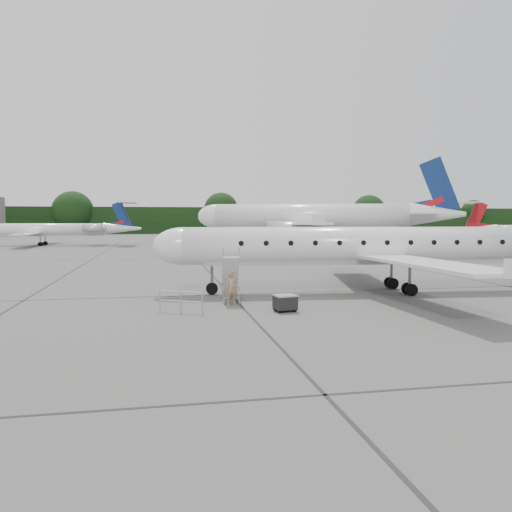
{
  "coord_description": "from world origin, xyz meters",
  "views": [
    {
      "loc": [
        -10.77,
        -23.17,
        4.41
      ],
      "look_at": [
        -5.35,
        4.69,
        2.3
      ],
      "focal_mm": 35.0,
      "sensor_mm": 36.0,
      "label": 1
    }
  ],
  "objects": [
    {
      "name": "passenger",
      "position": [
        -7.16,
        1.86,
        0.88
      ],
      "size": [
        0.69,
        0.5,
        1.75
      ],
      "primitive_type": "imported",
      "rotation": [
        0.0,
        0.0,
        0.13
      ],
      "color": "#92704F",
      "rests_on": "ground"
    },
    {
      "name": "bg_regional_left",
      "position": [
        -30.78,
        64.77,
        3.67
      ],
      "size": [
        29.42,
        22.18,
        7.35
      ],
      "primitive_type": null,
      "rotation": [
        0.0,
        0.0,
        -0.07
      ],
      "color": "silver",
      "rests_on": "ground"
    },
    {
      "name": "baggage_cart",
      "position": [
        -4.91,
        -0.35,
        0.43
      ],
      "size": [
        1.12,
        0.96,
        0.86
      ],
      "primitive_type": null,
      "rotation": [
        0.0,
        0.0,
        0.17
      ],
      "color": "black",
      "rests_on": "ground"
    },
    {
      "name": "treeline",
      "position": [
        0.0,
        130.0,
        4.0
      ],
      "size": [
        260.0,
        4.0,
        8.0
      ],
      "primitive_type": "cube",
      "color": "black",
      "rests_on": "ground"
    },
    {
      "name": "safety_railing",
      "position": [
        -9.82,
        0.24,
        0.5
      ],
      "size": [
        1.98,
        1.11,
        1.0
      ],
      "primitive_type": null,
      "rotation": [
        0.0,
        0.0,
        -0.49
      ],
      "color": "#989BA1",
      "rests_on": "ground"
    },
    {
      "name": "ground",
      "position": [
        0.0,
        0.0,
        0.0
      ],
      "size": [
        320.0,
        320.0,
        0.0
      ],
      "primitive_type": "plane",
      "color": "#595957",
      "rests_on": "ground"
    },
    {
      "name": "bg_narrowbody",
      "position": [
        11.95,
        50.2,
        6.7
      ],
      "size": [
        43.78,
        37.07,
        13.39
      ],
      "primitive_type": null,
      "rotation": [
        0.0,
        0.0,
        -0.31
      ],
      "color": "silver",
      "rests_on": "ground"
    },
    {
      "name": "airstair",
      "position": [
        -7.04,
        3.24,
        1.23
      ],
      "size": [
        1.07,
        2.55,
        2.46
      ],
      "primitive_type": null,
      "rotation": [
        0.0,
        0.0,
        -0.09
      ],
      "color": "silver",
      "rests_on": "ground"
    },
    {
      "name": "main_regional_jet",
      "position": [
        2.48,
        4.78,
        3.93
      ],
      "size": [
        32.48,
        24.7,
        7.85
      ],
      "primitive_type": null,
      "rotation": [
        0.0,
        0.0,
        -0.09
      ],
      "color": "silver",
      "rests_on": "ground"
    }
  ]
}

